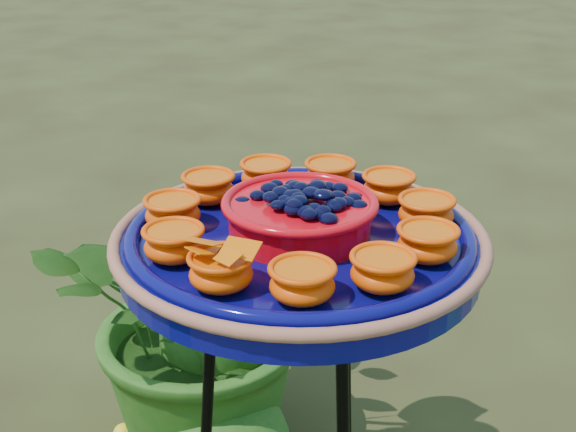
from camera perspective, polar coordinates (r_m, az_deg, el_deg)
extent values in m
torus|color=black|center=(1.13, 0.82, -4.02)|extent=(0.33, 0.33, 0.02)
cylinder|color=#070756|center=(1.11, 0.83, -2.41)|extent=(0.58, 0.58, 0.04)
torus|color=#AA604C|center=(1.10, 0.83, -1.49)|extent=(0.52, 0.52, 0.02)
torus|color=#070756|center=(1.10, 0.84, -1.28)|extent=(0.48, 0.48, 0.02)
cylinder|color=red|center=(1.09, 0.84, -0.23)|extent=(0.23, 0.23, 0.05)
torus|color=red|center=(1.08, 0.85, 0.95)|extent=(0.21, 0.21, 0.01)
ellipsoid|color=black|center=(1.08, 0.85, 1.27)|extent=(0.17, 0.17, 0.04)
ellipsoid|color=#FF3C02|center=(1.04, 9.87, -2.13)|extent=(0.08, 0.08, 0.04)
cylinder|color=orange|center=(1.03, 9.95, -1.17)|extent=(0.07, 0.07, 0.01)
ellipsoid|color=#FF3C02|center=(1.13, 9.78, 0.08)|extent=(0.08, 0.08, 0.04)
cylinder|color=orange|center=(1.13, 9.85, 0.98)|extent=(0.07, 0.07, 0.01)
ellipsoid|color=#FF3C02|center=(1.21, 7.15, 1.82)|extent=(0.08, 0.08, 0.04)
cylinder|color=orange|center=(1.20, 7.20, 2.68)|extent=(0.07, 0.07, 0.01)
ellipsoid|color=#FF3C02|center=(1.25, 3.02, 2.76)|extent=(0.08, 0.08, 0.04)
cylinder|color=orange|center=(1.25, 3.04, 3.59)|extent=(0.07, 0.07, 0.01)
ellipsoid|color=#FF3C02|center=(1.25, -1.59, 2.76)|extent=(0.08, 0.08, 0.04)
cylinder|color=orange|center=(1.24, -1.60, 3.59)|extent=(0.07, 0.07, 0.01)
ellipsoid|color=#FF3C02|center=(1.21, -5.67, 1.82)|extent=(0.08, 0.08, 0.04)
cylinder|color=orange|center=(1.20, -5.70, 2.67)|extent=(0.07, 0.07, 0.01)
ellipsoid|color=#FF3C02|center=(1.13, -8.19, 0.06)|extent=(0.08, 0.08, 0.04)
cylinder|color=orange|center=(1.12, -8.25, 0.97)|extent=(0.07, 0.07, 0.01)
ellipsoid|color=#FF3C02|center=(1.04, -8.11, -2.16)|extent=(0.08, 0.08, 0.04)
cylinder|color=orange|center=(1.03, -8.17, -1.19)|extent=(0.07, 0.07, 0.01)
ellipsoid|color=#FF3C02|center=(0.96, -4.79, -4.16)|extent=(0.08, 0.08, 0.04)
cylinder|color=orange|center=(0.95, -4.83, -3.13)|extent=(0.07, 0.07, 0.01)
ellipsoid|color=#FF3C02|center=(0.93, 1.02, -4.98)|extent=(0.08, 0.08, 0.04)
cylinder|color=orange|center=(0.92, 1.02, -3.94)|extent=(0.07, 0.07, 0.01)
ellipsoid|color=#FF3C02|center=(0.97, 6.73, -4.13)|extent=(0.08, 0.08, 0.04)
cylinder|color=orange|center=(0.96, 6.79, -3.11)|extent=(0.07, 0.07, 0.01)
cylinder|color=black|center=(0.95, -4.85, -2.54)|extent=(0.01, 0.03, 0.00)
cube|color=orange|center=(0.96, -6.02, -1.81)|extent=(0.04, 0.03, 0.01)
cube|color=orange|center=(0.94, -3.42, -2.33)|extent=(0.04, 0.03, 0.01)
imported|color=#215416|center=(2.10, -5.41, -6.15)|extent=(1.05, 1.01, 0.90)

